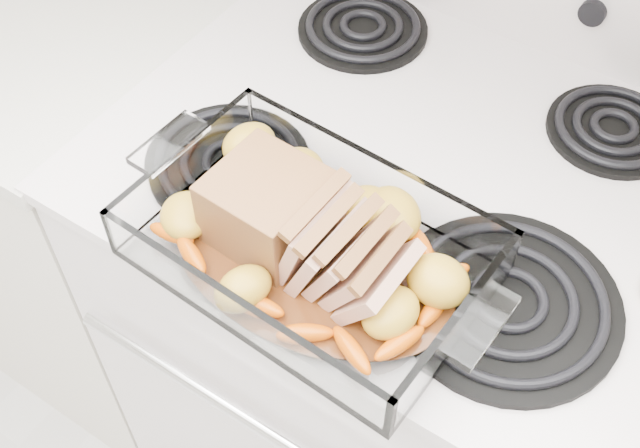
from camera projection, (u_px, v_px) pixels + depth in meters
The scene contains 5 objects.
electric_range at pixel (398, 333), 1.38m from camera, with size 0.78×0.70×1.12m.
counter_left at pixel (111, 181), 1.62m from camera, with size 0.58×0.68×0.93m.
baking_dish at pixel (310, 252), 0.89m from camera, with size 0.38×0.25×0.07m.
pork_roast at pixel (292, 225), 0.87m from camera, with size 0.23×0.11×0.09m.
roast_vegetables at pixel (326, 222), 0.90m from camera, with size 0.38×0.21×0.05m.
Camera 1 is at (0.28, 0.98, 1.67)m, focal length 45.00 mm.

